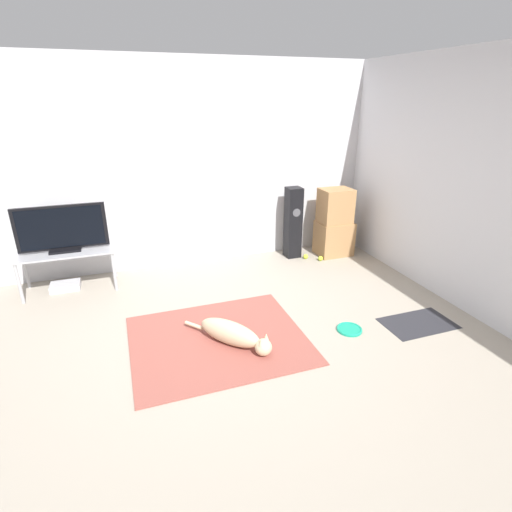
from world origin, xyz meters
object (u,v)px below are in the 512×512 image
at_px(floor_speaker, 293,223).
at_px(tennis_ball_near_speaker, 320,258).
at_px(tv_stand, 67,255).
at_px(dog, 233,334).
at_px(frisbee, 349,329).
at_px(tennis_ball_by_boxes, 306,257).
at_px(game_console, 65,286).
at_px(cardboard_box_lower, 334,238).
at_px(tv, 62,229).
at_px(cardboard_box_upper, 335,206).

bearing_deg(floor_speaker, tennis_ball_near_speaker, -44.26).
height_order(tv_stand, tennis_ball_near_speaker, tv_stand).
distance_m(dog, frisbee, 1.14).
relative_size(dog, tennis_ball_by_boxes, 11.55).
height_order(dog, frisbee, dog).
height_order(frisbee, tennis_ball_by_boxes, tennis_ball_by_boxes).
distance_m(dog, game_console, 2.32).
distance_m(tennis_ball_by_boxes, tennis_ball_near_speaker, 0.21).
distance_m(frisbee, floor_speaker, 2.02).
xyz_separation_m(tennis_ball_by_boxes, game_console, (-3.06, 0.09, 0.00)).
bearing_deg(cardboard_box_lower, tv, 179.51).
distance_m(tv_stand, tv, 0.31).
xyz_separation_m(floor_speaker, tennis_ball_near_speaker, (0.30, -0.29, -0.45)).
xyz_separation_m(tv, game_console, (-0.08, 0.02, -0.70)).
relative_size(tv_stand, game_console, 3.14).
bearing_deg(tv_stand, tennis_ball_near_speaker, -3.61).
bearing_deg(tv_stand, frisbee, -35.76).
bearing_deg(dog, floor_speaker, 52.46).
distance_m(cardboard_box_lower, cardboard_box_upper, 0.47).
bearing_deg(dog, tennis_ball_by_boxes, 47.25).
bearing_deg(tennis_ball_near_speaker, tv_stand, 176.39).
distance_m(cardboard_box_lower, tennis_ball_by_boxes, 0.49).
bearing_deg(floor_speaker, tennis_ball_by_boxes, -49.57).
relative_size(dog, tv, 0.80).
height_order(tennis_ball_by_boxes, tennis_ball_near_speaker, same).
xyz_separation_m(floor_speaker, tv_stand, (-2.85, -0.09, -0.07)).
height_order(cardboard_box_lower, tv_stand, tv_stand).
xyz_separation_m(dog, tv_stand, (-1.46, 1.72, 0.31)).
xyz_separation_m(floor_speaker, tv, (-2.85, -0.09, 0.25)).
height_order(dog, cardboard_box_lower, cardboard_box_lower).
xyz_separation_m(cardboard_box_lower, floor_speaker, (-0.58, 0.12, 0.25)).
bearing_deg(dog, tv, 130.22).
distance_m(floor_speaker, tennis_ball_by_boxes, 0.50).
bearing_deg(tennis_ball_near_speaker, cardboard_box_lower, 30.83).
xyz_separation_m(cardboard_box_upper, floor_speaker, (-0.57, 0.12, -0.22)).
height_order(dog, floor_speaker, floor_speaker).
xyz_separation_m(tennis_ball_near_speaker, game_console, (-3.22, 0.22, 0.00)).
distance_m(frisbee, tennis_ball_by_boxes, 1.83).
relative_size(cardboard_box_lower, floor_speaker, 0.48).
distance_m(dog, cardboard_box_lower, 2.60).
bearing_deg(floor_speaker, frisbee, -97.83).
distance_m(tv, tennis_ball_near_speaker, 3.23).
relative_size(floor_speaker, game_console, 2.99).
height_order(cardboard_box_upper, tennis_ball_by_boxes, cardboard_box_upper).
bearing_deg(tv, tv_stand, -90.00).
height_order(frisbee, game_console, game_console).
bearing_deg(tv_stand, cardboard_box_upper, -0.48).
relative_size(frisbee, game_console, 0.74).
bearing_deg(dog, tv_stand, 130.26).
relative_size(cardboard_box_lower, cardboard_box_upper, 1.01).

